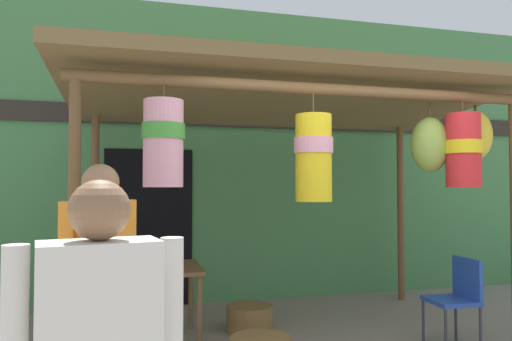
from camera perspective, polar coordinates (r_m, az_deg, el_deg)
shop_facade at (r=6.57m, az=0.30°, el=1.91°), size 11.67×0.29×3.93m
market_stall_canopy at (r=4.89m, az=4.94°, el=7.28°), size 4.43×2.49×2.63m
display_table at (r=4.88m, az=-13.38°, el=-12.20°), size 1.11×0.80×0.73m
flower_heap_on_table at (r=4.82m, az=-14.23°, el=-10.28°), size 0.68×0.48×0.17m
folding_chair at (r=5.03m, az=23.09°, el=-13.48°), size 0.41×0.41×0.84m
wicker_basket_spare at (r=5.23m, az=-0.78°, el=-17.34°), size 0.49×0.49×0.27m
customer_foreground at (r=3.11m, az=-18.30°, el=-11.84°), size 0.43×0.46×1.66m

